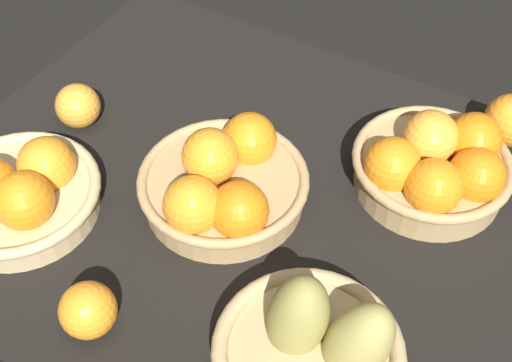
{
  "coord_description": "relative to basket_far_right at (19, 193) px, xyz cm",
  "views": [
    {
      "loc": [
        -34.41,
        52.65,
        73.67
      ],
      "look_at": [
        -3.88,
        0.18,
        7.0
      ],
      "focal_mm": 46.66,
      "sensor_mm": 36.0,
      "label": 1
    }
  ],
  "objects": [
    {
      "name": "basket_far_right",
      "position": [
        0.0,
        0.0,
        0.0
      ],
      "size": [
        22.55,
        22.55,
        10.28
      ],
      "color": "tan",
      "rests_on": "market_tray"
    },
    {
      "name": "basket_center",
      "position": [
        -22.67,
        -15.13,
        0.24
      ],
      "size": [
        23.5,
        23.5,
        11.07
      ],
      "color": "tan",
      "rests_on": "market_tray"
    },
    {
      "name": "loose_orange_side_gap",
      "position": [
        5.17,
        -17.97,
        -0.43
      ],
      "size": [
        6.89,
        6.89,
        6.89
      ],
      "primitive_type": "sphere",
      "color": "#F49E33",
      "rests_on": "market_tray"
    },
    {
      "name": "loose_orange_front_gap",
      "position": [
        -52.96,
        -47.19,
        0.13
      ],
      "size": [
        8.01,
        8.01,
        8.01
      ],
      "primitive_type": "sphere",
      "color": "orange",
      "rests_on": "market_tray"
    },
    {
      "name": "market_tray",
      "position": [
        -22.54,
        -17.9,
        -5.37
      ],
      "size": [
        84.0,
        72.0,
        3.0
      ],
      "primitive_type": "cube",
      "color": "black",
      "rests_on": "ground"
    },
    {
      "name": "loose_orange_back_gap",
      "position": [
        -19.48,
        9.23,
        -0.45
      ],
      "size": [
        6.86,
        6.86,
        6.86
      ],
      "primitive_type": "sphere",
      "color": "orange",
      "rests_on": "market_tray"
    },
    {
      "name": "basket_far_left_pears",
      "position": [
        -44.46,
        0.6,
        0.02
      ],
      "size": [
        21.55,
        21.55,
        13.84
      ],
      "color": "tan",
      "rests_on": "market_tray"
    },
    {
      "name": "basket_near_left",
      "position": [
        -46.58,
        -32.04,
        0.77
      ],
      "size": [
        22.32,
        22.32,
        11.1
      ],
      "color": "tan",
      "rests_on": "market_tray"
    }
  ]
}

